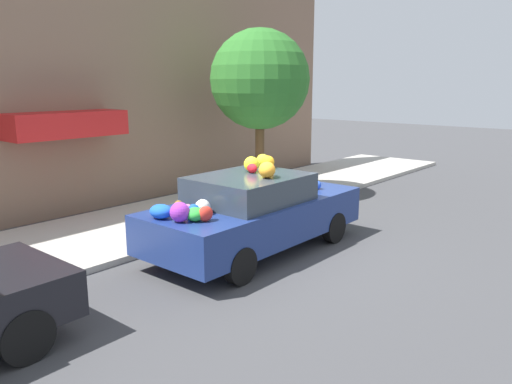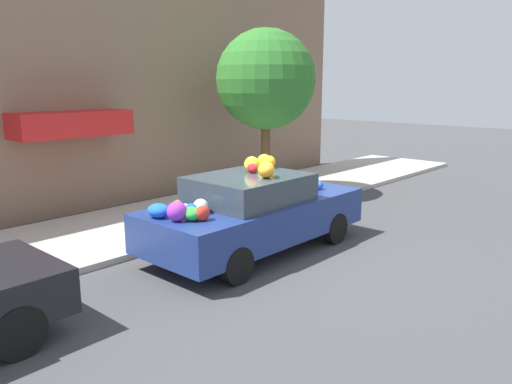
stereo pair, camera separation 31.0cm
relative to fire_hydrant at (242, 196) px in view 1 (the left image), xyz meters
name	(u,v)px [view 1 (the left image)]	position (x,y,z in m)	size (l,w,h in m)	color
ground_plane	(249,248)	(-1.72, -1.74, -0.46)	(60.00, 60.00, 0.00)	#424244
sidewalk_curb	(158,220)	(-1.72, 0.96, -0.40)	(24.00, 3.20, 0.12)	#B2ADA3
building_facade	(93,84)	(-1.76, 3.19, 2.58)	(18.00, 1.20, 6.15)	#846651
street_tree	(260,80)	(1.67, 0.87, 2.68)	(2.59, 2.59, 4.34)	brown
fire_hydrant	(242,196)	(0.00, 0.00, 0.00)	(0.20, 0.20, 0.70)	gold
art_car	(254,211)	(-1.78, -1.92, 0.30)	(4.43, 1.90, 1.74)	navy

